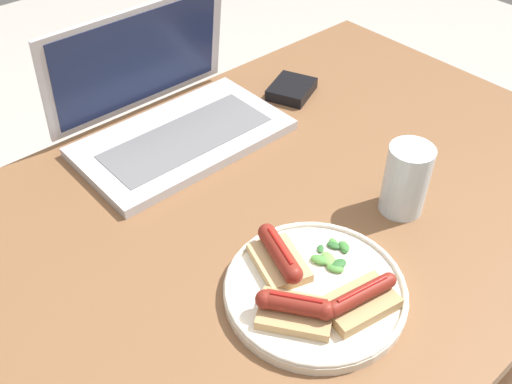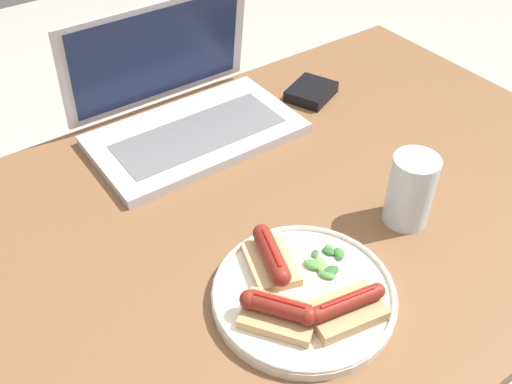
# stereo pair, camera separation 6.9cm
# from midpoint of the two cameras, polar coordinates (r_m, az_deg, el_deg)

# --- Properties ---
(desk) EXTENTS (1.50, 0.80, 0.78)m
(desk) POSITION_cam_midpoint_polar(r_m,az_deg,el_deg) (0.91, -2.48, -8.46)
(desk) COLOR brown
(desk) RESTS_ON ground_plane
(laptop) EXTENTS (0.38, 0.25, 0.22)m
(laptop) POSITION_cam_midpoint_polar(r_m,az_deg,el_deg) (1.07, -5.30, 8.04)
(laptop) COLOR #B7B7BC
(laptop) RESTS_ON desk
(plate) EXTENTS (0.25, 0.25, 0.02)m
(plate) POSITION_cam_midpoint_polar(r_m,az_deg,el_deg) (0.79, 7.32, -10.18)
(plate) COLOR silver
(plate) RESTS_ON desk
(sausage_toast_left) EXTENTS (0.11, 0.11, 0.04)m
(sausage_toast_left) POSITION_cam_midpoint_polar(r_m,az_deg,el_deg) (0.74, 4.93, -11.99)
(sausage_toast_left) COLOR tan
(sausage_toast_left) RESTS_ON plate
(sausage_toast_middle) EXTENTS (0.09, 0.11, 0.04)m
(sausage_toast_middle) POSITION_cam_midpoint_polar(r_m,az_deg,el_deg) (0.80, 4.02, -6.77)
(sausage_toast_middle) COLOR tan
(sausage_toast_middle) RESTS_ON plate
(sausage_toast_right) EXTENTS (0.11, 0.08, 0.04)m
(sausage_toast_right) POSITION_cam_midpoint_polar(r_m,az_deg,el_deg) (0.76, 11.63, -11.45)
(sausage_toast_right) COLOR tan
(sausage_toast_right) RESTS_ON plate
(salad_pile) EXTENTS (0.07, 0.06, 0.01)m
(salad_pile) POSITION_cam_midpoint_polar(r_m,az_deg,el_deg) (0.82, 9.43, -7.10)
(salad_pile) COLOR #2D662D
(salad_pile) RESTS_ON plate
(drinking_glass) EXTENTS (0.07, 0.07, 0.12)m
(drinking_glass) POSITION_cam_midpoint_polar(r_m,az_deg,el_deg) (0.90, 17.34, 0.10)
(drinking_glass) COLOR silver
(drinking_glass) RESTS_ON desk
(external_drive) EXTENTS (0.12, 0.11, 0.02)m
(external_drive) POSITION_cam_midpoint_polar(r_m,az_deg,el_deg) (1.19, 7.22, 9.87)
(external_drive) COLOR black
(external_drive) RESTS_ON desk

